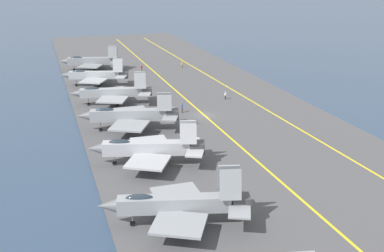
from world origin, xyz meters
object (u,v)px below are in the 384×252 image
parked_jet_fourth (130,115)px  crew_yellow_vest (182,64)px  parked_jet_fifth (113,92)px  crew_red_vest (142,68)px  parked_jet_seventh (92,61)px  crew_blue_vest (182,108)px  parked_jet_sixth (96,75)px  crew_white_vest (225,95)px  parked_jet_third (148,148)px  parked_jet_second (178,204)px

parked_jet_fourth → crew_yellow_vest: (47.07, -23.49, -1.86)m
parked_jet_fifth → crew_red_vest: (28.91, -12.15, -1.59)m
parked_jet_seventh → crew_blue_vest: size_ratio=8.87×
crew_red_vest → crew_blue_vest: crew_blue_vest is taller
parked_jet_seventh → crew_blue_vest: bearing=-165.0°
parked_jet_sixth → parked_jet_seventh: 17.92m
parked_jet_sixth → crew_white_vest: (-19.86, -24.34, -1.71)m
parked_jet_third → crew_blue_vest: size_ratio=8.91×
crew_red_vest → parked_jet_fourth: bearing=165.4°
crew_blue_vest → parked_jet_seventh: bearing=15.0°
parked_jet_fifth → crew_blue_vest: (-9.59, -11.69, -1.53)m
parked_jet_second → parked_jet_seventh: bearing=-0.5°
parked_jet_fifth → crew_yellow_vest: 38.48m
parked_jet_sixth → parked_jet_seventh: size_ratio=0.95×
parked_jet_second → crew_red_vest: bearing=-9.4°
crew_yellow_vest → crew_white_vest: size_ratio=0.98×
crew_blue_vest → crew_red_vest: bearing=-0.7°
parked_jet_fifth → crew_white_vest: size_ratio=9.67×
parked_jet_second → parked_jet_third: parked_jet_second is taller
parked_jet_third → crew_red_vest: bearing=-11.3°
parked_jet_fifth → parked_jet_fourth: bearing=-179.2°
parked_jet_seventh → crew_blue_vest: parked_jet_seventh is taller
parked_jet_fifth → parked_jet_sixth: 16.56m
crew_red_vest → crew_blue_vest: size_ratio=0.94×
parked_jet_fifth → crew_yellow_vest: bearing=-38.1°
parked_jet_fourth → parked_jet_seventh: parked_jet_seventh is taller
parked_jet_seventh → parked_jet_fourth: bearing=-179.7°
crew_red_vest → crew_white_vest: crew_red_vest is taller
parked_jet_third → parked_jet_sixth: parked_jet_sixth is taller
parked_jet_second → crew_red_vest: parked_jet_second is taller
parked_jet_third → crew_yellow_vest: parked_jet_third is taller
crew_yellow_vest → parked_jet_fifth: bearing=141.9°
crew_red_vest → crew_white_vest: 34.06m
crew_yellow_vest → crew_white_vest: 33.61m
parked_jet_fifth → crew_yellow_vest: (30.26, -23.72, -1.64)m
parked_jet_second → parked_jet_fourth: 32.46m
crew_white_vest → crew_blue_vest: size_ratio=0.92×
parked_jet_second → parked_jet_sixth: size_ratio=1.06×
parked_jet_sixth → crew_red_vest: (12.40, -13.42, -1.68)m
parked_jet_fifth → parked_jet_seventh: size_ratio=1.00×
parked_jet_seventh → crew_yellow_vest: parked_jet_seventh is taller
parked_jet_second → parked_jet_seventh: size_ratio=1.01×
parked_jet_sixth → crew_yellow_vest: bearing=-61.2°
parked_jet_sixth → crew_yellow_vest: size_ratio=9.34×
crew_yellow_vest → crew_red_vest: 11.65m
parked_jet_third → crew_red_vest: (60.99, -12.23, -1.57)m
parked_jet_fifth → crew_blue_vest: parked_jet_fifth is taller
parked_jet_second → crew_red_vest: 79.26m
parked_jet_second → crew_blue_vest: 41.62m
parked_jet_third → crew_yellow_vest: bearing=-20.9°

